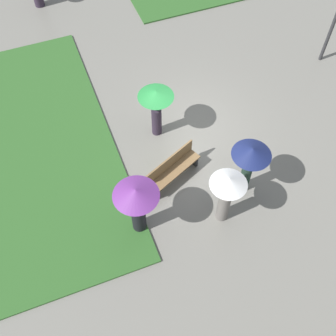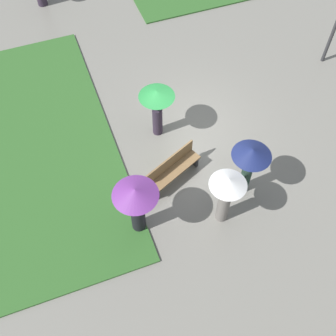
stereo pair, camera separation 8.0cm
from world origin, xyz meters
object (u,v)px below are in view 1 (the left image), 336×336
at_px(crowd_person_navy, 250,158).
at_px(crowd_person_purple, 137,201).
at_px(crowd_person_green, 156,103).
at_px(crowd_person_white, 227,191).
at_px(park_bench, 172,168).

bearing_deg(crowd_person_navy, crowd_person_purple, 132.07).
bearing_deg(crowd_person_green, crowd_person_purple, -136.49).
bearing_deg(crowd_person_white, crowd_person_purple, -9.61).
xyz_separation_m(crowd_person_white, crowd_person_navy, (0.98, 0.63, 0.10)).
xyz_separation_m(park_bench, crowd_person_white, (0.82, -1.72, 0.91)).
distance_m(park_bench, crowd_person_purple, 2.10).
xyz_separation_m(crowd_person_green, crowd_person_white, (0.63, -3.54, 0.02)).
bearing_deg(crowd_person_green, crowd_person_white, -98.04).
bearing_deg(crowd_person_purple, crowd_person_white, 155.77).
bearing_deg(crowd_person_navy, crowd_person_white, 162.78).
relative_size(park_bench, crowd_person_purple, 0.95).
height_order(park_bench, crowd_person_navy, crowd_person_navy).
bearing_deg(crowd_person_purple, crowd_person_green, -129.66).
relative_size(crowd_person_green, crowd_person_navy, 0.96).
xyz_separation_m(crowd_person_green, crowd_person_purple, (-1.62, -3.02, 0.06)).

